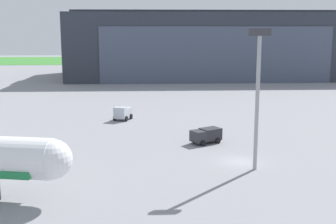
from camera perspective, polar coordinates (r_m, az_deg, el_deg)
ground_plane at (r=54.33m, az=9.25°, el=-6.38°), size 440.00×440.00×0.00m
grass_field_strip at (r=226.10m, az=0.01°, el=6.72°), size 440.00×56.00×0.08m
maintenance_hangar at (r=150.30m, az=5.06°, el=8.63°), size 89.25×41.88×21.81m
stair_truck at (r=62.21m, az=4.94°, el=-2.97°), size 4.74×3.91×2.04m
ops_van at (r=78.05m, az=-5.88°, el=-0.09°), size 3.42×4.06×2.45m
apron_light_mast at (r=49.80m, az=11.53°, el=3.19°), size 2.40×0.50×15.89m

